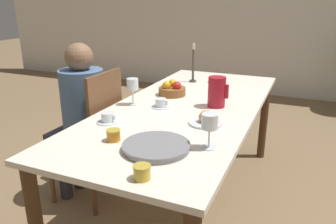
# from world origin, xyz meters

# --- Properties ---
(ground_plane) EXTENTS (20.00, 20.00, 0.00)m
(ground_plane) POSITION_xyz_m (0.00, 0.00, 0.00)
(ground_plane) COLOR #7F6647
(wall_back) EXTENTS (10.00, 0.06, 2.60)m
(wall_back) POSITION_xyz_m (0.00, 3.31, 1.30)
(wall_back) COLOR silver
(wall_back) RESTS_ON ground_plane
(dining_table) EXTENTS (0.91, 2.14, 0.77)m
(dining_table) POSITION_xyz_m (0.00, 0.00, 0.68)
(dining_table) COLOR silver
(dining_table) RESTS_ON ground_plane
(chair_person_side) EXTENTS (0.42, 0.42, 0.98)m
(chair_person_side) POSITION_xyz_m (-0.63, -0.19, 0.50)
(chair_person_side) COLOR brown
(chair_person_side) RESTS_ON ground_plane
(person_seated) EXTENTS (0.39, 0.41, 1.17)m
(person_seated) POSITION_xyz_m (-0.73, -0.20, 0.69)
(person_seated) COLOR #33333D
(person_seated) RESTS_ON ground_plane
(red_pitcher) EXTENTS (0.14, 0.11, 0.20)m
(red_pitcher) POSITION_xyz_m (0.19, 0.04, 0.87)
(red_pitcher) COLOR #A31423
(red_pitcher) RESTS_ON dining_table
(wine_glass_water) EXTENTS (0.08, 0.08, 0.18)m
(wine_glass_water) POSITION_xyz_m (-0.33, -0.14, 0.90)
(wine_glass_water) COLOR white
(wine_glass_water) RESTS_ON dining_table
(wine_glass_juice) EXTENTS (0.08, 0.08, 0.17)m
(wine_glass_juice) POSITION_xyz_m (0.33, -0.59, 0.89)
(wine_glass_juice) COLOR white
(wine_glass_juice) RESTS_ON dining_table
(teacup_near_person) EXTENTS (0.12, 0.12, 0.06)m
(teacup_near_person) POSITION_xyz_m (-0.30, -0.49, 0.79)
(teacup_near_person) COLOR silver
(teacup_near_person) RESTS_ON dining_table
(teacup_across) EXTENTS (0.12, 0.12, 0.06)m
(teacup_across) POSITION_xyz_m (-0.14, -0.12, 0.79)
(teacup_across) COLOR silver
(teacup_across) RESTS_ON dining_table
(serving_tray) EXTENTS (0.32, 0.32, 0.03)m
(serving_tray) POSITION_xyz_m (0.11, -0.71, 0.78)
(serving_tray) COLOR gray
(serving_tray) RESTS_ON dining_table
(bread_plate) EXTENTS (0.20, 0.20, 0.08)m
(bread_plate) POSITION_xyz_m (0.22, -0.29, 0.79)
(bread_plate) COLOR silver
(bread_plate) RESTS_ON dining_table
(jam_jar_amber) EXTENTS (0.07, 0.07, 0.06)m
(jam_jar_amber) POSITION_xyz_m (0.17, -0.97, 0.80)
(jam_jar_amber) COLOR gold
(jam_jar_amber) RESTS_ON dining_table
(jam_jar_red) EXTENTS (0.07, 0.07, 0.06)m
(jam_jar_red) POSITION_xyz_m (-0.13, -0.70, 0.80)
(jam_jar_red) COLOR #C67A1E
(jam_jar_red) RESTS_ON dining_table
(fruit_bowl) EXTENTS (0.20, 0.20, 0.11)m
(fruit_bowl) POSITION_xyz_m (-0.18, 0.18, 0.81)
(fruit_bowl) COLOR brown
(fruit_bowl) RESTS_ON dining_table
(candlestick_tall) EXTENTS (0.06, 0.06, 0.33)m
(candlestick_tall) POSITION_xyz_m (-0.18, 0.63, 0.89)
(candlestick_tall) COLOR #4C4238
(candlestick_tall) RESTS_ON dining_table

